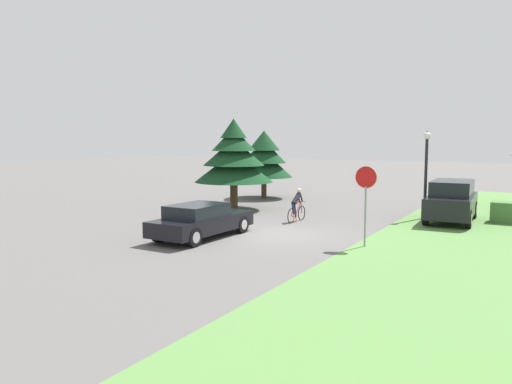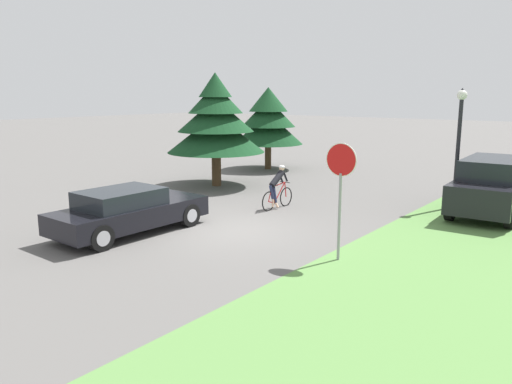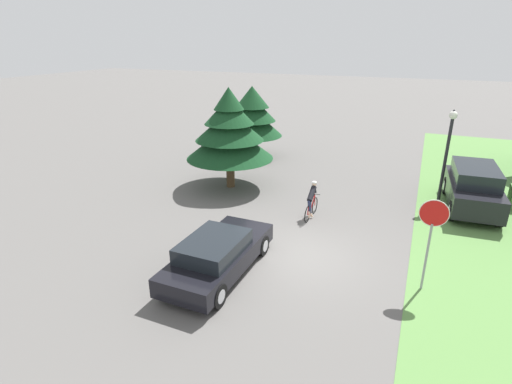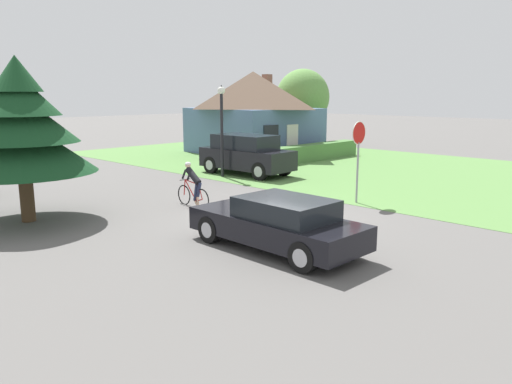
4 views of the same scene
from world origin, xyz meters
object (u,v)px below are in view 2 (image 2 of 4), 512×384
object	(u,v)px
sedan_left_lane	(128,211)
parked_suv_right	(491,186)
conifer_tall_far	(268,120)
conifer_tall_near	(216,122)
cyclist	(277,188)
stop_sign	(341,177)
street_lamp	(459,131)

from	to	relation	value
sedan_left_lane	parked_suv_right	world-z (taller)	parked_suv_right
sedan_left_lane	parked_suv_right	xyz separation A→B (m)	(7.65, 8.85, 0.30)
conifer_tall_far	conifer_tall_near	bearing A→B (deg)	-77.81
sedan_left_lane	cyclist	world-z (taller)	cyclist
stop_sign	street_lamp	bearing A→B (deg)	-93.84
street_lamp	conifer_tall_far	distance (m)	11.27
cyclist	parked_suv_right	size ratio (longest dim) A/B	0.37
sedan_left_lane	conifer_tall_far	size ratio (longest dim) A/B	1.07
parked_suv_right	conifer_tall_far	bearing A→B (deg)	69.74
street_lamp	conifer_tall_far	size ratio (longest dim) A/B	0.96
sedan_left_lane	cyclist	distance (m)	5.45
street_lamp	conifer_tall_far	bearing A→B (deg)	162.13
parked_suv_right	conifer_tall_far	xyz separation A→B (m)	(-11.97, 3.77, 1.66)
parked_suv_right	conifer_tall_near	bearing A→B (deg)	95.69
stop_sign	street_lamp	xyz separation A→B (m)	(0.48, 7.57, 0.65)
sedan_left_lane	street_lamp	size ratio (longest dim) A/B	1.11
sedan_left_lane	conifer_tall_near	world-z (taller)	conifer_tall_near
sedan_left_lane	conifer_tall_far	distance (m)	13.48
stop_sign	conifer_tall_near	size ratio (longest dim) A/B	0.59
cyclist	stop_sign	world-z (taller)	stop_sign
sedan_left_lane	stop_sign	xyz separation A→B (m)	(5.93, 1.59, 1.38)
sedan_left_lane	cyclist	bearing A→B (deg)	-15.48
parked_suv_right	street_lamp	size ratio (longest dim) A/B	1.12
street_lamp	parked_suv_right	bearing A→B (deg)	-14.22
stop_sign	street_lamp	world-z (taller)	street_lamp
conifer_tall_far	street_lamp	bearing A→B (deg)	-17.87
parked_suv_right	sedan_left_lane	bearing A→B (deg)	136.38
street_lamp	stop_sign	bearing A→B (deg)	-93.63
conifer_tall_near	stop_sign	bearing A→B (deg)	-31.87
cyclist	stop_sign	size ratio (longest dim) A/B	0.60
sedan_left_lane	conifer_tall_near	size ratio (longest dim) A/B	0.95
sedan_left_lane	street_lamp	distance (m)	11.36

